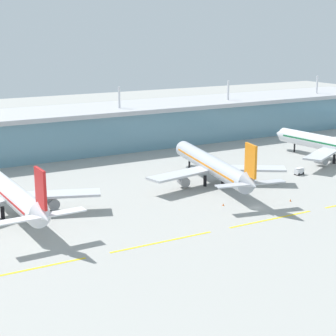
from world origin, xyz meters
name	(u,v)px	position (x,y,z in m)	size (l,w,h in m)	color
ground_plane	(256,207)	(0.00, 0.00, 0.00)	(600.00, 600.00, 0.00)	#9E9E99
terminal_building	(114,127)	(0.00, 98.67, 9.15)	(288.00, 34.00, 26.90)	#6693A8
airliner_near_middle	(12,194)	(-63.40, 27.36, 6.44)	(48.78, 60.05, 18.90)	white
airliner_center	(213,165)	(3.02, 27.38, 6.45)	(47.86, 63.92, 18.90)	#ADB2BC
taxiway_stripe_west	(24,271)	(-71.00, -10.29, 0.02)	(28.00, 0.70, 0.04)	yellow
taxiway_stripe_mid_west	(163,242)	(-37.00, -10.29, 0.02)	(28.00, 0.70, 0.04)	yellow
taxiway_stripe_centre	(271,219)	(-3.00, -10.29, 0.02)	(28.00, 0.70, 0.04)	yellow
baggage_cart	(299,171)	(36.95, 22.60, 1.26)	(3.87, 2.57, 2.48)	silver
safety_cone_left_wingtip	(290,200)	(12.64, -0.27, 0.35)	(0.56, 0.56, 0.70)	orange
safety_cone_nose_front	(223,204)	(-7.36, 6.25, 0.35)	(0.56, 0.56, 0.70)	orange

